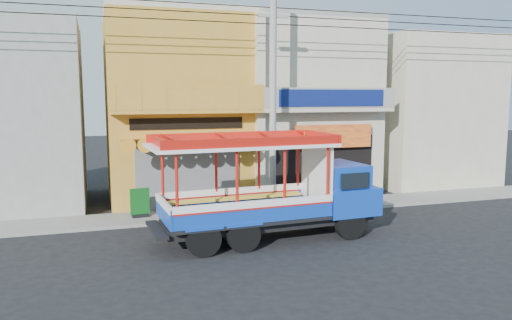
{
  "coord_description": "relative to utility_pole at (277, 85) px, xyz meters",
  "views": [
    {
      "loc": [
        -7.45,
        -14.71,
        4.69
      ],
      "look_at": [
        -1.94,
        2.5,
        2.31
      ],
      "focal_mm": 35.0,
      "sensor_mm": 36.0,
      "label": 1
    }
  ],
  "objects": [
    {
      "name": "potted_plant_b",
      "position": [
        2.92,
        0.7,
        -4.4
      ],
      "size": [
        0.72,
        0.73,
        1.03
      ],
      "primitive_type": "imported",
      "rotation": [
        0.0,
        0.0,
        2.27
      ],
      "color": "#1E621C",
      "rests_on": "sidewalk"
    },
    {
      "name": "filler_building_right",
      "position": [
        9.85,
        4.7,
        -1.23
      ],
      "size": [
        6.0,
        6.0,
        7.6
      ],
      "primitive_type": "cube",
      "color": "#B2AE92",
      "rests_on": "ground"
    },
    {
      "name": "shophouse_left",
      "position": [
        -3.15,
        4.66,
        -0.92
      ],
      "size": [
        6.0,
        7.5,
        8.24
      ],
      "color": "#B48028",
      "rests_on": "ground"
    },
    {
      "name": "green_sign",
      "position": [
        -5.16,
        0.76,
        -4.45
      ],
      "size": [
        0.71,
        0.39,
        1.09
      ],
      "color": "black",
      "rests_on": "sidewalk"
    },
    {
      "name": "potted_plant_c",
      "position": [
        3.51,
        1.0,
        -4.44
      ],
      "size": [
        0.74,
        0.74,
        0.95
      ],
      "primitive_type": "imported",
      "rotation": [
        0.0,
        0.0,
        4.14
      ],
      "color": "#1E621C",
      "rests_on": "sidewalk"
    },
    {
      "name": "sidewalk",
      "position": [
        0.85,
        0.7,
        -4.97
      ],
      "size": [
        30.0,
        2.0,
        0.12
      ],
      "primitive_type": "cube",
      "color": "slate",
      "rests_on": "ground"
    },
    {
      "name": "party_pilaster",
      "position": [
        -0.15,
        1.55,
        -1.03
      ],
      "size": [
        0.35,
        0.3,
        8.0
      ],
      "primitive_type": "cube",
      "color": "#B2AE92",
      "rests_on": "ground"
    },
    {
      "name": "filler_building_left",
      "position": [
        -10.15,
        4.7,
        -1.23
      ],
      "size": [
        6.0,
        6.0,
        7.6
      ],
      "primitive_type": "cube",
      "color": "gray",
      "rests_on": "ground"
    },
    {
      "name": "shophouse_right",
      "position": [
        2.85,
        4.66,
        -0.93
      ],
      "size": [
        6.0,
        6.75,
        8.24
      ],
      "color": "#B2AE92",
      "rests_on": "ground"
    },
    {
      "name": "utility_pole",
      "position": [
        0.0,
        0.0,
        0.0
      ],
      "size": [
        28.0,
        0.26,
        9.0
      ],
      "color": "gray",
      "rests_on": "ground"
    },
    {
      "name": "ground",
      "position": [
        0.85,
        -3.3,
        -5.03
      ],
      "size": [
        90.0,
        90.0,
        0.0
      ],
      "primitive_type": "plane",
      "color": "black",
      "rests_on": "ground"
    },
    {
      "name": "songthaew_truck",
      "position": [
        -0.86,
        -3.04,
        -3.37
      ],
      "size": [
        7.51,
        2.84,
        3.45
      ],
      "color": "black",
      "rests_on": "ground"
    },
    {
      "name": "potted_plant_a",
      "position": [
        2.8,
        0.79,
        -4.49
      ],
      "size": [
        0.96,
        0.9,
        0.85
      ],
      "primitive_type": "imported",
      "rotation": [
        0.0,
        0.0,
        0.37
      ],
      "color": "#1E621C",
      "rests_on": "sidewalk"
    }
  ]
}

